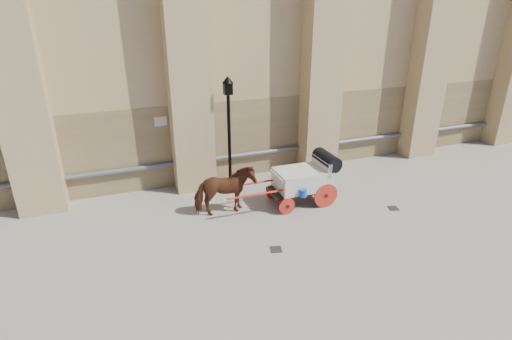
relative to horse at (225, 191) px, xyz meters
name	(u,v)px	position (x,y,z in m)	size (l,w,h in m)	color
ground	(255,230)	(0.54, -1.26, -0.80)	(90.00, 90.00, 0.00)	gray
horse	(225,191)	(0.00, 0.00, 0.00)	(1.89, 0.86, 1.60)	#622C15
carriage	(306,177)	(2.77, -0.14, 0.11)	(3.88, 1.38, 1.69)	black
street_lamp	(229,132)	(0.70, 1.71, 1.38)	(0.38, 0.38, 4.07)	black
drain_grate_near	(276,249)	(0.72, -2.44, -0.79)	(0.32, 0.32, 0.01)	black
drain_grate_far	(393,208)	(5.30, -1.60, -0.79)	(0.32, 0.32, 0.01)	black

